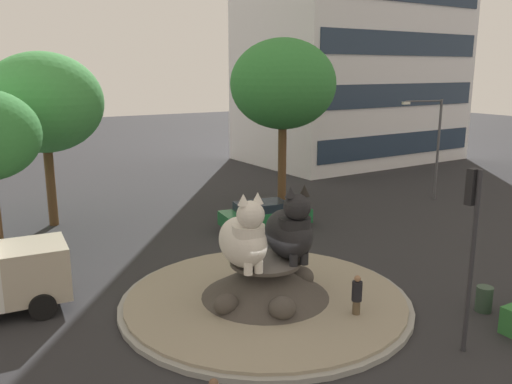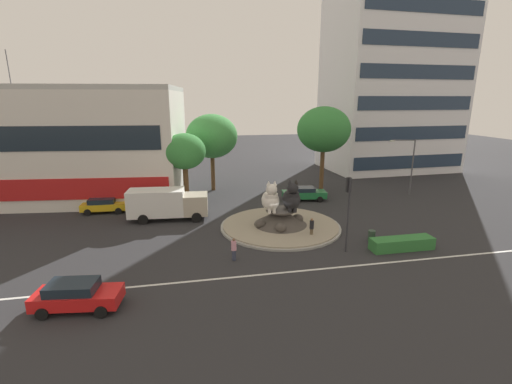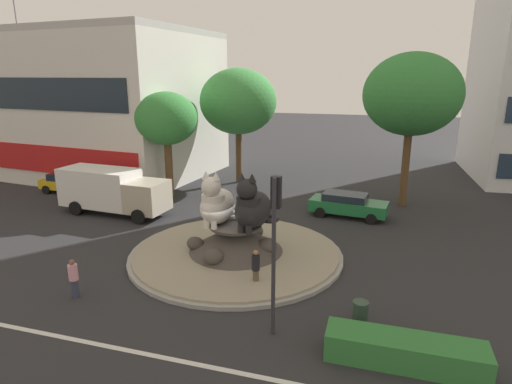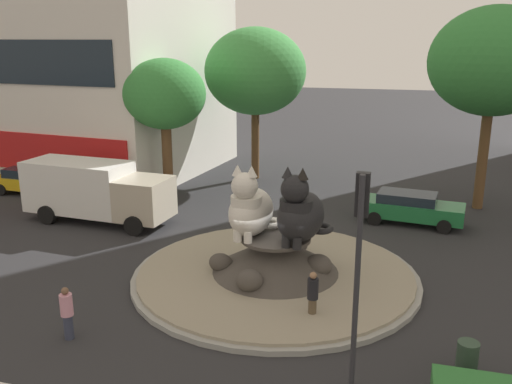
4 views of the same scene
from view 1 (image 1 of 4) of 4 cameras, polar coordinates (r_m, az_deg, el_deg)
name	(u,v)px [view 1 (image 1 of 4)]	position (r m, az deg, el deg)	size (l,w,h in m)	color
ground_plane	(265,303)	(19.55, 1.00, -11.87)	(160.00, 160.00, 0.00)	#28282B
roundabout_island	(266,289)	(19.33, 1.04, -10.38)	(10.43, 10.43, 1.62)	gray
cat_statue_white	(244,239)	(18.07, -1.26, -5.09)	(1.89, 2.75, 2.71)	silver
cat_statue_black	(290,231)	(18.89, 3.73, -4.21)	(2.07, 2.80, 2.78)	black
traffic_light_mast	(472,228)	(16.36, 22.24, -3.58)	(0.32, 0.46, 5.53)	#2D2D33
broadleaf_tree_behind_island	(283,85)	(31.56, 2.93, 11.50)	(6.20, 6.20, 10.05)	brown
second_tree_near_tower	(43,103)	(29.77, -21.95, 8.90)	(6.09, 6.09, 9.17)	brown
streetlight_arm	(433,140)	(35.54, 18.59, 5.32)	(2.74, 0.87, 6.43)	#4C4C51
pedestrian_black_shirt	(357,297)	(18.17, 10.81, -11.11)	(0.34, 0.34, 1.65)	brown
sedan_on_far_lane	(265,215)	(27.81, 0.93, -2.46)	(4.91, 2.44, 1.49)	#1E6B38
litter_bin	(484,299)	(20.38, 23.38, -10.55)	(0.56, 0.56, 0.90)	#2D4233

